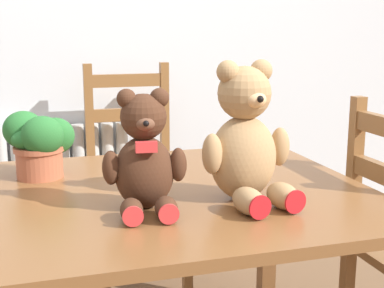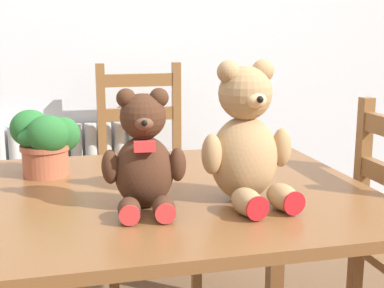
# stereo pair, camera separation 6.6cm
# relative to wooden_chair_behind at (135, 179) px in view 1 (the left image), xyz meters

# --- Properties ---
(wall_back) EXTENTS (8.00, 0.04, 2.60)m
(wall_back) POSITION_rel_wooden_chair_behind_xyz_m (-0.05, 0.34, 0.82)
(wall_back) COLOR silver
(wall_back) RESTS_ON ground_plane
(radiator) EXTENTS (0.73, 0.10, 0.71)m
(radiator) POSITION_rel_wooden_chair_behind_xyz_m (-0.34, 0.27, -0.16)
(radiator) COLOR beige
(radiator) RESTS_ON ground_plane
(dining_table) EXTENTS (1.12, 0.99, 0.71)m
(dining_table) POSITION_rel_wooden_chair_behind_xyz_m (-0.05, -0.93, 0.13)
(dining_table) COLOR brown
(dining_table) RESTS_ON ground_plane
(wooden_chair_behind) EXTENTS (0.41, 0.44, 1.01)m
(wooden_chair_behind) POSITION_rel_wooden_chair_behind_xyz_m (0.00, 0.00, 0.00)
(wooden_chair_behind) COLOR brown
(wooden_chair_behind) RESTS_ON ground_plane
(teddy_bear_left) EXTENTS (0.22, 0.23, 0.31)m
(teddy_bear_left) POSITION_rel_wooden_chair_behind_xyz_m (-0.17, -1.08, 0.36)
(teddy_bear_left) COLOR #472819
(teddy_bear_left) RESTS_ON dining_table
(teddy_bear_right) EXTENTS (0.27, 0.28, 0.38)m
(teddy_bear_right) POSITION_rel_wooden_chair_behind_xyz_m (0.11, -1.08, 0.39)
(teddy_bear_right) COLOR tan
(teddy_bear_right) RESTS_ON dining_table
(potted_plant) EXTENTS (0.22, 0.19, 0.21)m
(potted_plant) POSITION_rel_wooden_chair_behind_xyz_m (-0.42, -0.68, 0.34)
(potted_plant) COLOR #B25B3D
(potted_plant) RESTS_ON dining_table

